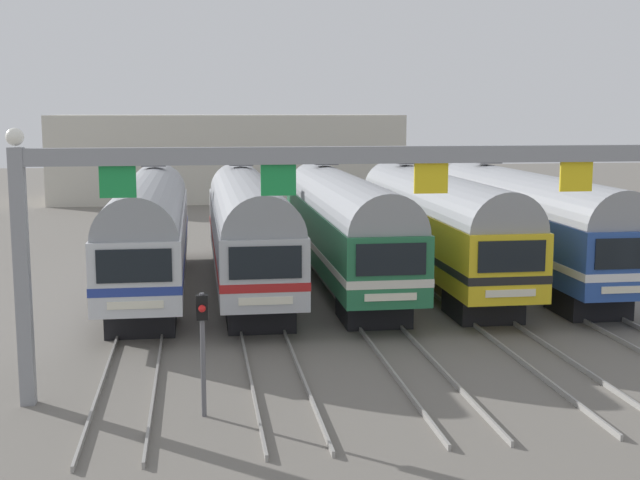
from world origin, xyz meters
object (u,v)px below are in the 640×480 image
Objects in this scene: commuter_train_yellow at (435,221)px; commuter_train_stainless at (248,225)px; commuter_train_blue at (525,220)px; yard_signal_mast at (202,331)px; commuter_train_silver at (150,227)px; commuter_train_green at (343,223)px; catenary_gantry at (431,193)px.

commuter_train_stainless is at bearing 180.00° from commuter_train_yellow.
commuter_train_blue is 5.88× the size of yard_signal_mast.
commuter_train_silver and commuter_train_stainless have the same top height.
commuter_train_stainless is 1.00× the size of commuter_train_blue.
commuter_train_yellow is at bearing 0.00° from commuter_train_green.
commuter_train_green reaches higher than yard_signal_mast.
commuter_train_silver and commuter_train_blue have the same top height.
commuter_train_silver is at bearing 120.71° from catenary_gantry.
commuter_train_green is 4.01m from commuter_train_yellow.
commuter_train_stainless is 0.85× the size of catenary_gantry.
commuter_train_yellow is 18.07m from yard_signal_mast.
commuter_train_stainless is 4.01m from commuter_train_green.
commuter_train_blue is at bearing 0.00° from commuter_train_yellow.
commuter_train_silver and commuter_train_green have the same top height.
yard_signal_mast is (-6.01, -1.53, -3.10)m from catenary_gantry.
commuter_train_silver is 8.02m from commuter_train_green.
commuter_train_green is 13.74m from catenary_gantry.
commuter_train_silver is 15.17m from yard_signal_mast.
commuter_train_green is at bearing 0.00° from commuter_train_stainless.
commuter_train_yellow is 0.85× the size of catenary_gantry.
commuter_train_stainless is 15.17m from yard_signal_mast.
commuter_train_blue is at bearing 0.00° from commuter_train_stainless.
commuter_train_blue is at bearing 0.00° from commuter_train_silver.
commuter_train_stainless is 1.00× the size of commuter_train_yellow.
yard_signal_mast is (2.00, -15.03, -0.55)m from commuter_train_silver.
commuter_train_blue reaches higher than yard_signal_mast.
commuter_train_yellow is at bearing 56.30° from yard_signal_mast.
commuter_train_green and commuter_train_yellow have the same top height.
commuter_train_stainless is (4.01, 0.00, 0.00)m from commuter_train_silver.
catenary_gantry is at bearing -73.46° from commuter_train_stainless.
commuter_train_stainless is at bearing 82.40° from yard_signal_mast.
catenary_gantry is at bearing -120.71° from commuter_train_blue.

